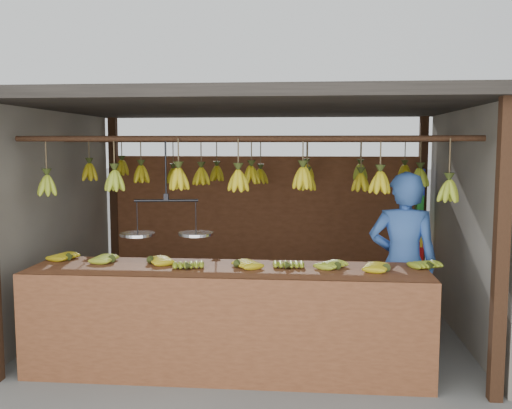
# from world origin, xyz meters

# --- Properties ---
(ground) EXTENTS (80.00, 80.00, 0.00)m
(ground) POSITION_xyz_m (0.00, 0.00, 0.00)
(ground) COLOR #5B5B57
(stall) EXTENTS (4.30, 3.30, 2.40)m
(stall) POSITION_xyz_m (0.00, 0.33, 1.97)
(stall) COLOR black
(stall) RESTS_ON ground
(counter) EXTENTS (3.55, 0.77, 0.96)m
(counter) POSITION_xyz_m (-0.11, -1.22, 0.71)
(counter) COLOR brown
(counter) RESTS_ON ground
(hanging_bananas) EXTENTS (3.62, 2.25, 0.38)m
(hanging_bananas) POSITION_xyz_m (-0.01, 0.00, 1.62)
(hanging_bananas) COLOR #92A523
(hanging_bananas) RESTS_ON ground
(balance_scale) EXTENTS (0.80, 0.37, 0.85)m
(balance_scale) POSITION_xyz_m (-0.66, -1.00, 1.21)
(balance_scale) COLOR black
(balance_scale) RESTS_ON ground
(vendor) EXTENTS (0.67, 0.49, 1.71)m
(vendor) POSITION_xyz_m (1.44, -0.60, 0.85)
(vendor) COLOR #3359A5
(vendor) RESTS_ON ground
(bag_bundles) EXTENTS (0.08, 0.26, 1.23)m
(bag_bundles) POSITION_xyz_m (1.94, 1.35, 1.03)
(bag_bundles) COLOR #1426BF
(bag_bundles) RESTS_ON ground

